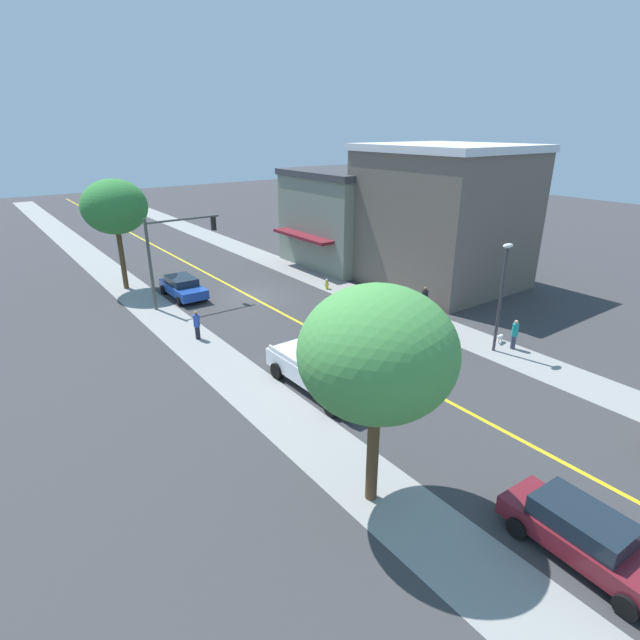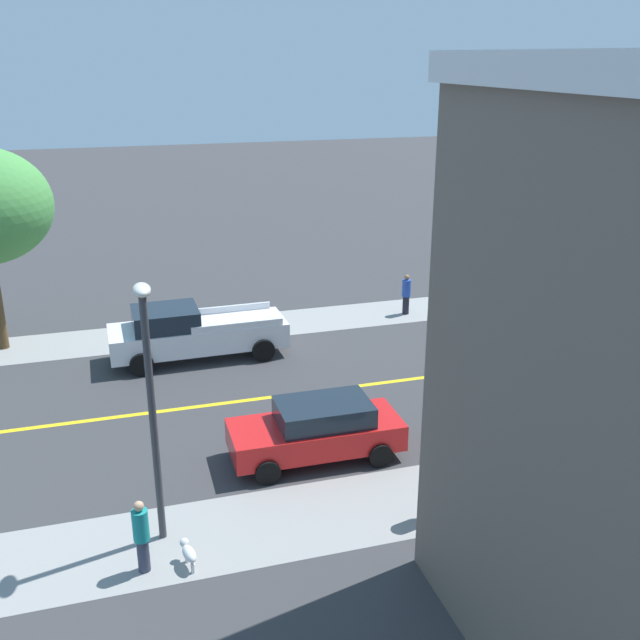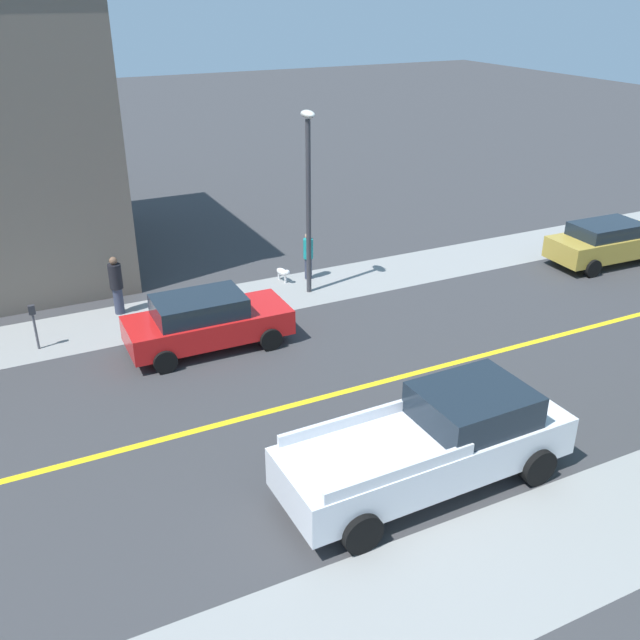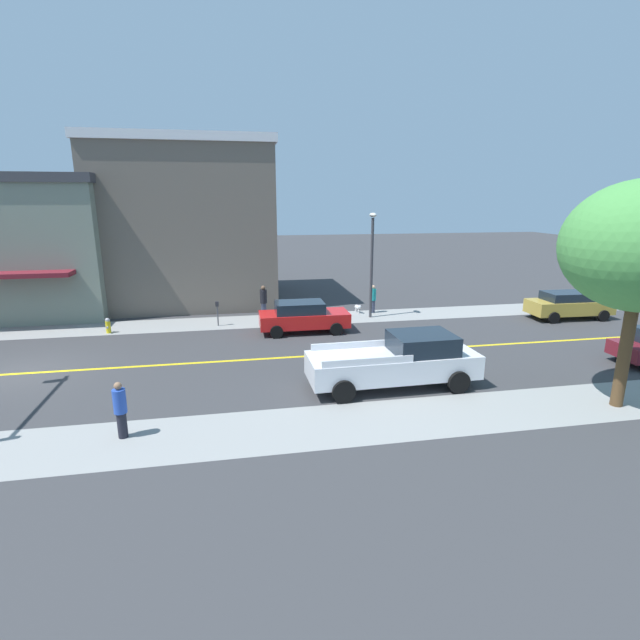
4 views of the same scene
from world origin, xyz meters
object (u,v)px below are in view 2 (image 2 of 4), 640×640
Objects in this scene: red_sedan_left_curb at (318,429)px; pedestrian_black_shirt at (434,481)px; white_pickup_truck at (193,332)px; pedestrian_teal_shirt at (141,535)px; traffic_light_mast at (567,214)px; parking_meter at (502,440)px; small_dog at (188,552)px; blue_sedan_right_curb at (598,296)px; pedestrian_blue_shirt at (406,293)px; street_lamp at (150,386)px.

red_sedan_left_curb is 3.83m from pedestrian_black_shirt.
pedestrian_teal_shirt is at bearing 76.53° from white_pickup_truck.
traffic_light_mast is at bearing -150.86° from pedestrian_black_shirt.
parking_meter is 0.29× the size of red_sedan_left_curb.
white_pickup_truck is at bearing 34.14° from parking_meter.
parking_meter is 0.22× the size of white_pickup_truck.
pedestrian_teal_shirt is at bearing -56.02° from traffic_light_mast.
blue_sedan_right_curb is at bearing -69.86° from small_dog.
pedestrian_black_shirt is at bearing -43.18° from traffic_light_mast.
small_dog is (-12.12, 16.87, -3.76)m from traffic_light_mast.
traffic_light_mast reaches higher than small_dog.
traffic_light_mast is 7.20m from pedestrian_blue_shirt.
traffic_light_mast is 3.22× the size of pedestrian_black_shirt.
white_pickup_truck reaches higher than parking_meter.
white_pickup_truck is (0.03, 16.63, 0.19)m from blue_sedan_right_curb.
pedestrian_black_shirt reaches higher than small_dog.
white_pickup_truck reaches higher than red_sedan_left_curb.
parking_meter is 11.78m from white_pickup_truck.
blue_sedan_right_curb is at bearing -61.60° from street_lamp.
blue_sedan_right_curb is at bearing -151.09° from red_sedan_left_curb.
pedestrian_blue_shirt is at bearing -49.75° from small_dog.
white_pickup_truck is 11.39m from small_dog.
parking_meter is 1.93× the size of small_dog.
small_dog is at bearing 32.19° from blue_sedan_right_curb.
red_sedan_left_curb is at bearing -66.28° from pedestrian_blue_shirt.
small_dog is (-11.24, 18.18, -0.43)m from blue_sedan_right_curb.
pedestrian_teal_shirt is 0.99× the size of pedestrian_blue_shirt.
pedestrian_blue_shirt is (1.34, 6.30, -3.21)m from traffic_light_mast.
white_pickup_truck reaches higher than blue_sedan_right_curb.
pedestrian_teal_shirt is at bearing -72.96° from pedestrian_blue_shirt.
pedestrian_blue_shirt is (11.95, -2.41, 0.00)m from parking_meter.
white_pickup_truck is at bearing -11.14° from street_lamp.
pedestrian_teal_shirt is (-3.38, 4.75, 0.06)m from red_sedan_left_curb.
red_sedan_left_curb is 0.74× the size of white_pickup_truck.
pedestrian_black_shirt is at bearing -126.13° from pedestrian_teal_shirt.
red_sedan_left_curb is 2.44× the size of pedestrian_black_shirt.
traffic_light_mast is 1.32× the size of red_sedan_left_curb.
red_sedan_left_curb is at bearing 65.17° from parking_meter.
pedestrian_black_shirt is 5.65m from small_dog.
pedestrian_black_shirt is (-1.06, -6.04, -2.71)m from street_lamp.
pedestrian_teal_shirt is 6.51m from pedestrian_black_shirt.
pedestrian_black_shirt reaches higher than red_sedan_left_curb.
blue_sedan_right_curb is (7.73, -14.33, -0.05)m from red_sedan_left_curb.
traffic_light_mast is 21.11m from small_dog.
traffic_light_mast is (10.60, -8.71, 3.22)m from parking_meter.
pedestrian_blue_shirt is at bearing -128.09° from pedestrian_black_shirt.
street_lamp reaches higher than white_pickup_truck.
street_lamp reaches higher than parking_meter.
pedestrian_black_shirt is 2.69× the size of small_dog.
traffic_light_mast is at bearing -39.39° from parking_meter.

